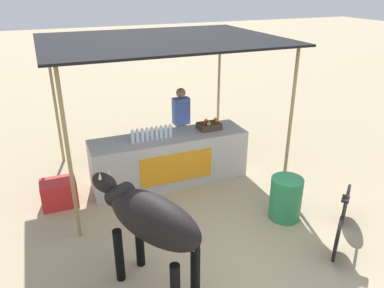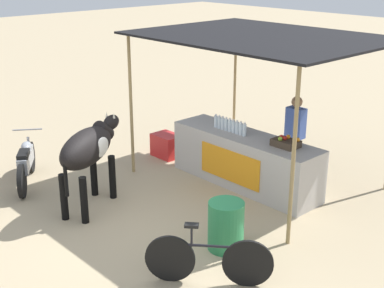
% 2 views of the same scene
% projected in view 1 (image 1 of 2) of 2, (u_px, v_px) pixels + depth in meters
% --- Properties ---
extents(ground_plane, '(60.00, 60.00, 0.00)m').
position_uv_depth(ground_plane, '(219.00, 247.00, 5.61)').
color(ground_plane, tan).
extents(stall_counter, '(3.00, 0.82, 0.96)m').
position_uv_depth(stall_counter, '(170.00, 159.00, 7.28)').
color(stall_counter, '#B2ADA8').
rests_on(stall_counter, ground).
extents(stall_awning, '(4.20, 3.20, 2.72)m').
position_uv_depth(stall_awning, '(161.00, 45.00, 6.68)').
color(stall_awning, black).
rests_on(stall_awning, ground).
extents(water_bottle_row, '(0.79, 0.07, 0.25)m').
position_uv_depth(water_bottle_row, '(152.00, 134.00, 6.88)').
color(water_bottle_row, silver).
rests_on(water_bottle_row, stall_counter).
extents(fruit_crate, '(0.44, 0.32, 0.18)m').
position_uv_depth(fruit_crate, '(209.00, 125.00, 7.41)').
color(fruit_crate, '#3F3326').
rests_on(fruit_crate, stall_counter).
extents(vendor_behind_counter, '(0.34, 0.22, 1.65)m').
position_uv_depth(vendor_behind_counter, '(181.00, 125.00, 7.96)').
color(vendor_behind_counter, '#383842').
rests_on(vendor_behind_counter, ground).
extents(cooler_box, '(0.60, 0.44, 0.48)m').
position_uv_depth(cooler_box, '(59.00, 193.00, 6.57)').
color(cooler_box, red).
rests_on(cooler_box, ground).
extents(water_barrel, '(0.52, 0.52, 0.73)m').
position_uv_depth(water_barrel, '(286.00, 198.00, 6.18)').
color(water_barrel, '#2D8C51').
rests_on(water_barrel, ground).
extents(cow, '(1.19, 1.77, 1.44)m').
position_uv_depth(cow, '(150.00, 220.00, 4.49)').
color(cow, black).
rests_on(cow, ground).
extents(bicycle_leaning, '(1.29, 1.11, 0.85)m').
position_uv_depth(bicycle_leaning, '(342.00, 219.00, 5.66)').
color(bicycle_leaning, black).
rests_on(bicycle_leaning, ground).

